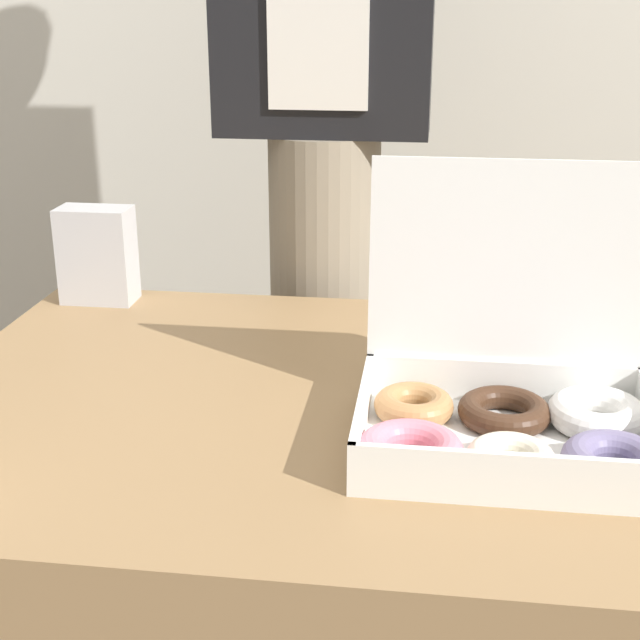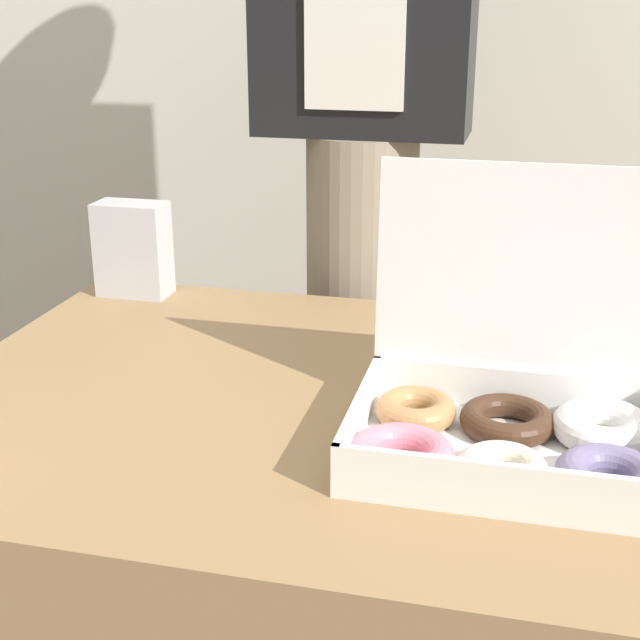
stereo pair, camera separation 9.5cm
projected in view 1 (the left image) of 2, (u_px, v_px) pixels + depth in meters
table at (375, 639)px, 1.19m from camera, size 1.12×0.73×0.71m
donut_box at (513, 409)px, 0.95m from camera, size 0.33×0.26×0.29m
napkin_holder at (97, 255)px, 1.38m from camera, size 0.11×0.06×0.15m
person_customer at (325, 88)px, 1.45m from camera, size 0.35×0.22×1.78m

